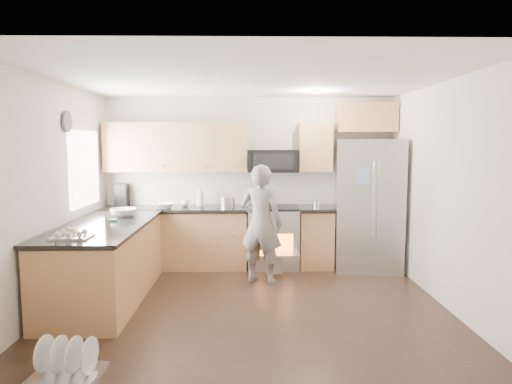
{
  "coord_description": "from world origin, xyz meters",
  "views": [
    {
      "loc": [
        -0.02,
        -5.17,
        1.88
      ],
      "look_at": [
        0.07,
        0.5,
        1.28
      ],
      "focal_mm": 32.0,
      "sensor_mm": 36.0,
      "label": 1
    }
  ],
  "objects_px": {
    "stove_range": "(273,223)",
    "dish_rack": "(67,365)",
    "refrigerator": "(368,205)",
    "person": "(261,224)"
  },
  "relations": [
    {
      "from": "stove_range",
      "to": "dish_rack",
      "type": "height_order",
      "value": "stove_range"
    },
    {
      "from": "refrigerator",
      "to": "stove_range",
      "type": "bearing_deg",
      "value": -177.88
    },
    {
      "from": "person",
      "to": "refrigerator",
      "type": "bearing_deg",
      "value": -137.52
    },
    {
      "from": "person",
      "to": "dish_rack",
      "type": "xyz_separation_m",
      "value": [
        -1.64,
        -2.52,
        -0.72
      ]
    },
    {
      "from": "stove_range",
      "to": "refrigerator",
      "type": "height_order",
      "value": "refrigerator"
    },
    {
      "from": "person",
      "to": "dish_rack",
      "type": "relative_size",
      "value": 2.79
    },
    {
      "from": "refrigerator",
      "to": "dish_rack",
      "type": "distance_m",
      "value": 4.62
    },
    {
      "from": "stove_range",
      "to": "person",
      "type": "distance_m",
      "value": 0.82
    },
    {
      "from": "stove_range",
      "to": "dish_rack",
      "type": "bearing_deg",
      "value": -119.18
    },
    {
      "from": "refrigerator",
      "to": "dish_rack",
      "type": "height_order",
      "value": "refrigerator"
    }
  ]
}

